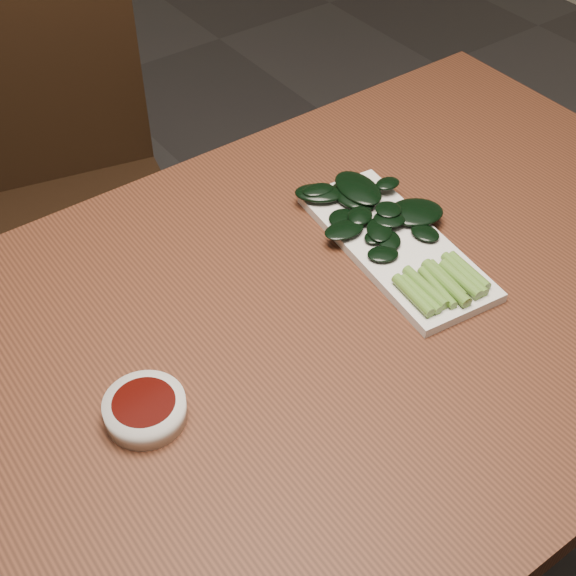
# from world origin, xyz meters

# --- Properties ---
(table) EXTENTS (1.40, 0.80, 0.75)m
(table) POSITION_xyz_m (0.00, 0.00, 0.68)
(table) COLOR #4B2515
(table) RESTS_ON ground
(chair_far) EXTENTS (0.47, 0.47, 0.89)m
(chair_far) POSITION_xyz_m (0.02, 0.80, 0.49)
(chair_far) COLOR black
(chair_far) RESTS_ON ground
(sauce_bowl) EXTENTS (0.09, 0.09, 0.03)m
(sauce_bowl) POSITION_xyz_m (-0.22, -0.01, 0.77)
(sauce_bowl) COLOR silver
(sauce_bowl) RESTS_ON table
(serving_plate) EXTENTS (0.17, 0.33, 0.01)m
(serving_plate) POSITION_xyz_m (0.21, 0.04, 0.76)
(serving_plate) COLOR silver
(serving_plate) RESTS_ON table
(gai_lan) EXTENTS (0.19, 0.33, 0.02)m
(gai_lan) POSITION_xyz_m (0.21, 0.07, 0.77)
(gai_lan) COLOR #5A852E
(gai_lan) RESTS_ON serving_plate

